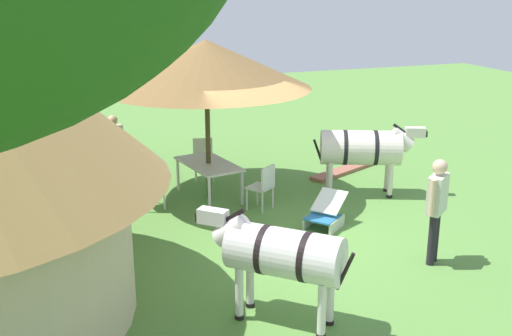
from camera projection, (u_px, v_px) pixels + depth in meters
The scene contains 12 objects.
ground_plane at pixel (285, 232), 11.08m from camera, with size 36.00×36.00×0.00m, color #598B3E.
shade_umbrella at pixel (206, 64), 12.04m from camera, with size 4.14×4.14×3.22m.
patio_dining_table at pixel (209, 167), 12.65m from camera, with size 1.73×1.13×0.74m.
patio_chair_near_hut at pixel (264, 184), 12.00m from camera, with size 0.60×0.60×0.90m.
patio_chair_near_lawn at pixel (203, 156), 13.95m from camera, with size 0.49×0.51×0.90m.
patio_chair_east_end at pixel (147, 183), 12.05m from camera, with size 0.51×0.49×0.90m.
guest_beside_umbrella at pixel (114, 145), 13.08m from camera, with size 0.46×0.45×1.62m.
standing_watcher at pixel (437, 202), 9.59m from camera, with size 0.45×0.50×1.72m.
striped_lounge_chair at pixel (325, 214), 11.24m from camera, with size 0.92×0.97×0.60m.
zebra_nearest_camera at pixel (363, 148), 12.75m from camera, with size 1.29×2.17×1.53m.
zebra_by_umbrella at pixel (281, 254), 7.94m from camera, with size 1.67×1.72×1.51m.
brick_patio_kerb at pixel (353, 167), 14.75m from camera, with size 2.80×0.36×0.08m, color #9C5C4A.
Camera 1 is at (-9.44, 4.05, 4.35)m, focal length 43.44 mm.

